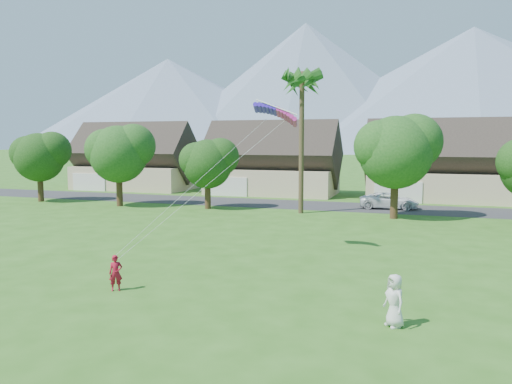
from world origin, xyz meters
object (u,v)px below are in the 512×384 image
at_px(kite_flyer, 116,273).
at_px(parafoil_kite, 277,111).
at_px(watcher, 394,301).
at_px(parked_car, 389,201).

relative_size(kite_flyer, parafoil_kite, 0.59).
distance_m(kite_flyer, watcher, 11.64).
bearing_deg(parafoil_kite, kite_flyer, -121.62).
bearing_deg(kite_flyer, watcher, -36.45).
relative_size(kite_flyer, parked_car, 0.29).
xyz_separation_m(parked_car, parafoil_kite, (-4.93, -21.19, 7.32)).
relative_size(parked_car, parafoil_kite, 2.05).
bearing_deg(watcher, parked_car, 144.63).
bearing_deg(kite_flyer, parafoil_kite, 29.62).
xyz_separation_m(kite_flyer, parafoil_kite, (4.54, 9.17, 7.30)).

